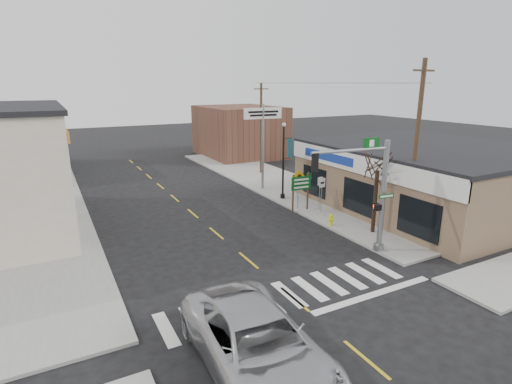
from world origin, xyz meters
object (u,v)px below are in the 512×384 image
guide_sign (301,187)px  lamp_post (284,155)px  traffic_signal_pole (373,186)px  dance_center_sign (263,125)px  fire_hydrant (331,219)px  bare_tree (378,159)px  utility_pole_far (261,128)px  utility_pole_near (416,148)px  suv (257,344)px

guide_sign → lamp_post: bearing=83.6°
traffic_signal_pole → guide_sign: traffic_signal_pole is taller
dance_center_sign → fire_hydrant: bearing=-90.1°
fire_hydrant → lamp_post: (0.55, 6.19, 2.76)m
traffic_signal_pole → fire_hydrant: size_ratio=8.15×
fire_hydrant → bare_tree: bearing=-53.2°
traffic_signal_pole → utility_pole_far: (3.97, 18.37, 0.76)m
traffic_signal_pole → guide_sign: 7.37m
fire_hydrant → utility_pole_near: bearing=-45.4°
fire_hydrant → utility_pole_far: utility_pole_far is taller
traffic_signal_pole → dance_center_sign: size_ratio=0.86×
utility_pole_near → bare_tree: bearing=139.6°
bare_tree → utility_pole_near: 1.95m
lamp_post → utility_pole_near: bearing=-93.1°
suv → utility_pole_far: 26.58m
traffic_signal_pole → utility_pole_near: size_ratio=0.61×
guide_sign → lamp_post: (0.55, 3.00, 1.53)m
fire_hydrant → lamp_post: 6.80m
traffic_signal_pole → bare_tree: bearing=48.7°
utility_pole_far → guide_sign: bearing=-100.4°
dance_center_sign → utility_pole_far: 5.85m
traffic_signal_pole → dance_center_sign: bearing=90.6°
suv → lamp_post: size_ratio=1.22×
guide_sign → lamp_post: lamp_post is taller
fire_hydrant → lamp_post: bearing=84.9°
lamp_post → utility_pole_far: bearing=54.5°
dance_center_sign → traffic_signal_pole: bearing=-92.4°
bare_tree → utility_pole_far: 16.46m
lamp_post → fire_hydrant: bearing=-112.8°
dance_center_sign → utility_pole_far: bearing=66.1°
suv → guide_sign: 15.21m
lamp_post → utility_pole_near: (2.38, -9.17, 1.61)m
lamp_post → dance_center_sign: 3.59m
bare_tree → utility_pole_far: bearing=83.8°
fire_hydrant → lamp_post: size_ratio=0.13×
utility_pole_near → lamp_post: bearing=99.5°
traffic_signal_pole → utility_pole_near: utility_pole_near is taller
guide_sign → fire_hydrant: 3.42m
utility_pole_far → suv: bearing=-113.3°
lamp_post → utility_pole_far: utility_pole_far is taller
traffic_signal_pole → bare_tree: traffic_signal_pole is taller
utility_pole_far → utility_pole_near: bearing=-85.4°
traffic_signal_pole → utility_pole_far: size_ratio=0.70×
dance_center_sign → utility_pole_far: (2.65, 5.15, -0.81)m
guide_sign → dance_center_sign: 6.98m
guide_sign → utility_pole_far: size_ratio=0.30×
suv → utility_pole_far: utility_pole_far is taller
traffic_signal_pole → utility_pole_near: 4.06m
dance_center_sign → utility_pole_far: size_ratio=0.81×
suv → dance_center_sign: size_ratio=1.01×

